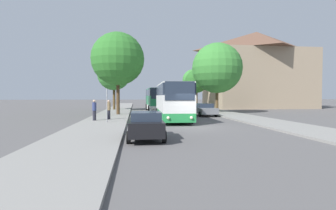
{
  "coord_description": "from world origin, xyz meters",
  "views": [
    {
      "loc": [
        -4.3,
        -19.47,
        2.33
      ],
      "look_at": [
        -0.54,
        10.35,
        1.28
      ],
      "focal_mm": 28.0,
      "sensor_mm": 36.0,
      "label": 1
    }
  ],
  "objects": [
    {
      "name": "tree_right_far",
      "position": [
        7.27,
        32.08,
        5.51
      ],
      "size": [
        4.25,
        4.25,
        7.51
      ],
      "color": "#513D23",
      "rests_on": "sidewalk_right"
    },
    {
      "name": "building_right_background",
      "position": [
        19.54,
        29.91,
        7.48
      ],
      "size": [
        18.32,
        13.29,
        14.95
      ],
      "color": "gray",
      "rests_on": "ground_plane"
    },
    {
      "name": "tree_left_near",
      "position": [
        -6.3,
        12.02,
        6.68
      ],
      "size": [
        6.25,
        6.25,
        9.66
      ],
      "color": "#47331E",
      "rests_on": "sidewalk_left"
    },
    {
      "name": "bus_front",
      "position": [
        -0.76,
        5.33,
        1.85
      ],
      "size": [
        3.08,
        10.54,
        3.46
      ],
      "rotation": [
        0.0,
        0.0,
        -0.03
      ],
      "color": "#238942",
      "rests_on": "ground_plane"
    },
    {
      "name": "tree_right_near",
      "position": [
        6.73,
        26.82,
        4.93
      ],
      "size": [
        4.16,
        4.16,
        6.88
      ],
      "color": "#513D23",
      "rests_on": "sidewalk_right"
    },
    {
      "name": "parked_car_right_near",
      "position": [
        3.67,
        10.19,
        0.77
      ],
      "size": [
        2.22,
        4.64,
        1.46
      ],
      "rotation": [
        0.0,
        0.0,
        3.19
      ],
      "color": "slate",
      "rests_on": "ground_plane"
    },
    {
      "name": "ground_plane",
      "position": [
        0.0,
        0.0,
        0.0
      ],
      "size": [
        300.0,
        300.0,
        0.0
      ],
      "primitive_type": "plane",
      "color": "#565454",
      "rests_on": "ground"
    },
    {
      "name": "bus_middle",
      "position": [
        -1.12,
        20.45,
        1.83
      ],
      "size": [
        2.87,
        11.35,
        3.43
      ],
      "rotation": [
        0.0,
        0.0,
        0.01
      ],
      "color": "silver",
      "rests_on": "ground_plane"
    },
    {
      "name": "pedestrian_waiting_far",
      "position": [
        -6.73,
        5.24,
        1.06
      ],
      "size": [
        0.36,
        0.36,
        1.8
      ],
      "rotation": [
        0.0,
        0.0,
        0.51
      ],
      "color": "#23232D",
      "rests_on": "sidewalk_left"
    },
    {
      "name": "tree_right_mid",
      "position": [
        6.57,
        14.4,
        6.02
      ],
      "size": [
        6.68,
        6.68,
        9.22
      ],
      "color": "#513D23",
      "rests_on": "sidewalk_right"
    },
    {
      "name": "tree_left_far",
      "position": [
        -7.64,
        23.29,
        5.85
      ],
      "size": [
        5.28,
        5.28,
        8.36
      ],
      "color": "#513D23",
      "rests_on": "sidewalk_left"
    },
    {
      "name": "sidewalk_right",
      "position": [
        7.0,
        0.0,
        0.07
      ],
      "size": [
        4.0,
        120.0,
        0.15
      ],
      "primitive_type": "cube",
      "color": "gray",
      "rests_on": "ground_plane"
    },
    {
      "name": "pedestrian_waiting_near",
      "position": [
        -7.9,
        4.38,
        1.08
      ],
      "size": [
        0.36,
        0.36,
        1.84
      ],
      "rotation": [
        0.0,
        0.0,
        2.67
      ],
      "color": "#23232D",
      "rests_on": "sidewalk_left"
    },
    {
      "name": "bus_stop_sign",
      "position": [
        -6.63,
        2.79,
        1.87
      ],
      "size": [
        0.08,
        0.45,
        2.8
      ],
      "color": "gray",
      "rests_on": "sidewalk_left"
    },
    {
      "name": "parked_car_left_curb",
      "position": [
        -3.74,
        -5.43,
        0.78
      ],
      "size": [
        1.99,
        4.07,
        1.48
      ],
      "rotation": [
        0.0,
        0.0,
        -0.01
      ],
      "color": "black",
      "rests_on": "ground_plane"
    },
    {
      "name": "sidewalk_left",
      "position": [
        -7.0,
        0.0,
        0.07
      ],
      "size": [
        4.0,
        120.0,
        0.15
      ],
      "primitive_type": "cube",
      "color": "gray",
      "rests_on": "ground_plane"
    }
  ]
}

